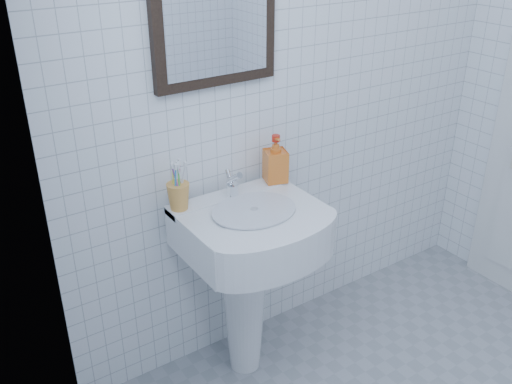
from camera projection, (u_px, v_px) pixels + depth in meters
wall_back at (301, 66)px, 2.35m from camera, size 2.20×0.02×2.50m
wall_left at (220, 315)px, 0.91m from camera, size 0.02×2.40×2.50m
washbasin at (247, 263)px, 2.30m from camera, size 0.53×0.39×0.82m
faucet at (233, 185)px, 2.23m from camera, size 0.05×0.11×0.12m
toothbrush_cup at (179, 196)px, 2.14m from camera, size 0.10×0.10×0.10m
soap_dispenser at (276, 159)px, 2.34m from camera, size 0.11×0.11×0.20m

